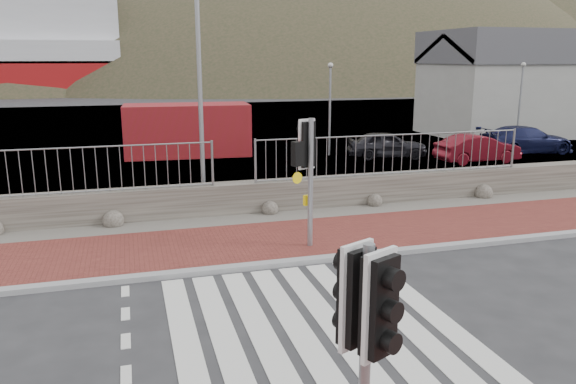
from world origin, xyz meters
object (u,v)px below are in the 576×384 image
object	(u,v)px
streetlight	(204,63)
shipping_container	(187,130)
traffic_signal_near	(366,322)
car_a	(387,145)
car_b	(478,149)
traffic_signal_far	(309,156)
car_c	(526,140)

from	to	relation	value
streetlight	shipping_container	size ratio (longest dim) A/B	1.34
streetlight	shipping_container	xyz separation A→B (m)	(0.46, 9.63, -3.03)
traffic_signal_near	car_a	world-z (taller)	traffic_signal_near
traffic_signal_near	car_b	bearing A→B (deg)	27.84
car_a	shipping_container	bearing A→B (deg)	82.75
traffic_signal_near	streetlight	xyz separation A→B (m)	(0.17, 11.66, 2.20)
traffic_signal_far	car_c	world-z (taller)	traffic_signal_far
car_c	car_a	bearing A→B (deg)	86.01
streetlight	car_b	distance (m)	13.31
traffic_signal_near	streetlight	world-z (taller)	streetlight
traffic_signal_far	car_b	xyz separation A→B (m)	(10.32, 8.61, -1.60)
traffic_signal_far	car_c	size ratio (longest dim) A/B	0.69
streetlight	traffic_signal_far	bearing A→B (deg)	-57.67
traffic_signal_near	traffic_signal_far	size ratio (longest dim) A/B	0.90
traffic_signal_near	car_b	size ratio (longest dim) A/B	0.76
car_a	car_c	distance (m)	6.72
streetlight	car_a	xyz separation A→B (m)	(8.84, 6.47, -3.59)
shipping_container	car_b	distance (m)	12.71
traffic_signal_far	car_a	bearing A→B (deg)	-144.68
streetlight	shipping_container	world-z (taller)	streetlight
traffic_signal_near	streetlight	bearing A→B (deg)	64.22
traffic_signal_far	shipping_container	world-z (taller)	traffic_signal_far
traffic_signal_near	car_c	world-z (taller)	traffic_signal_near
traffic_signal_near	shipping_container	size ratio (longest dim) A/B	0.49
traffic_signal_far	shipping_container	distance (m)	13.94
traffic_signal_far	shipping_container	xyz separation A→B (m)	(-1.26, 13.84, -1.04)
traffic_signal_near	car_a	bearing A→B (deg)	38.63
traffic_signal_far	car_c	xyz separation A→B (m)	(13.81, 9.98, -1.55)
car_c	traffic_signal_near	bearing A→B (deg)	139.95
traffic_signal_near	car_b	world-z (taller)	traffic_signal_near
traffic_signal_near	shipping_container	bearing A→B (deg)	63.37
car_b	car_c	size ratio (longest dim) A/B	0.82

